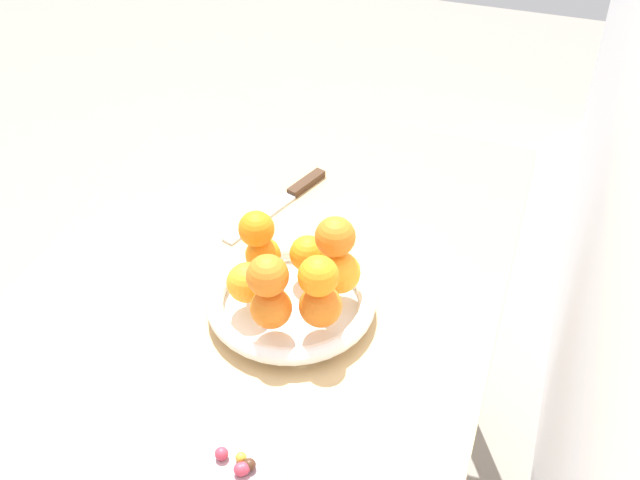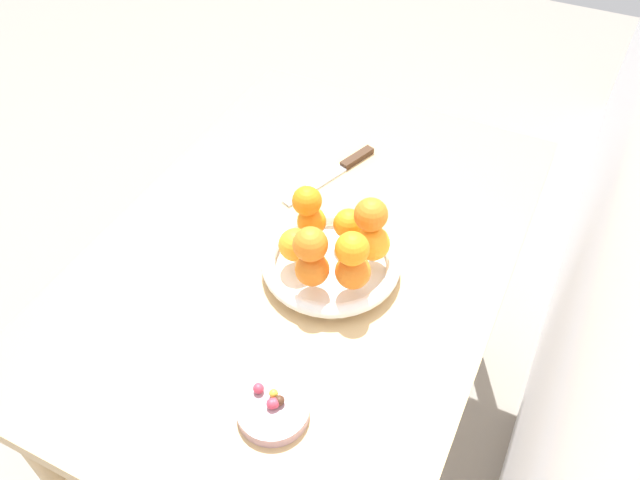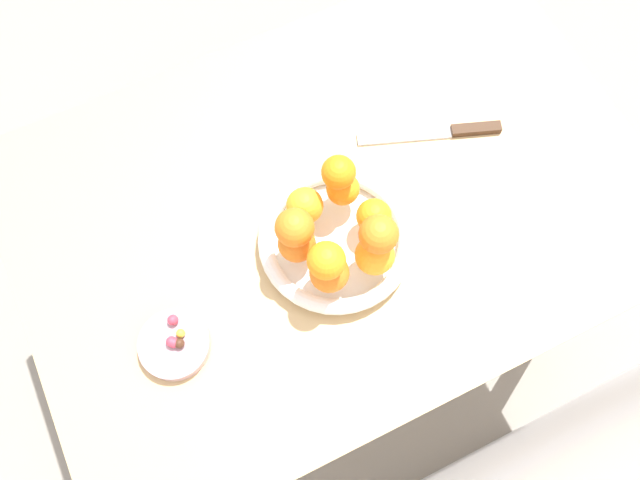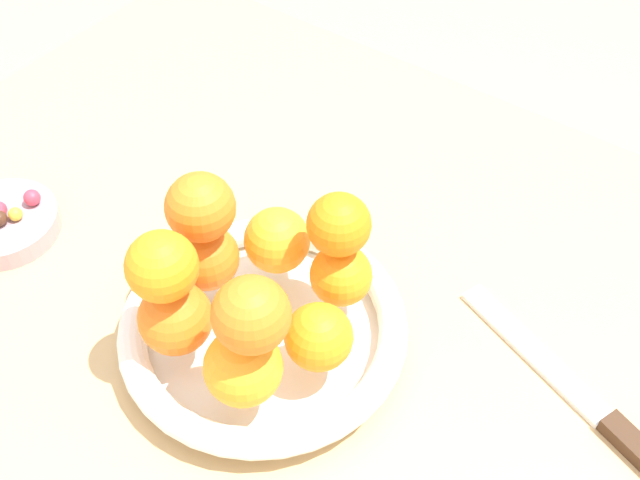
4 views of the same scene
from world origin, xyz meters
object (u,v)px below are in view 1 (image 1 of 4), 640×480
at_px(candy_ball_3, 222,454).
at_px(orange_2, 308,254).
at_px(candy_ball_1, 243,469).
at_px(candy_ball_2, 240,469).
at_px(orange_8, 335,237).
at_px(orange_9, 257,228).
at_px(orange_1, 339,274).
at_px(dining_table, 259,327).
at_px(orange_5, 271,308).
at_px(orange_7, 318,276).
at_px(fruit_bowl, 291,303).
at_px(orange_4, 247,283).
at_px(candy_ball_4, 249,465).
at_px(orange_3, 263,255).
at_px(orange_6, 268,276).
at_px(knife, 285,199).
at_px(candy_dish, 242,479).
at_px(orange_0, 320,306).
at_px(candy_ball_0, 241,457).

bearing_deg(candy_ball_3, orange_2, -178.85).
distance_m(candy_ball_1, candy_ball_2, 0.00).
distance_m(orange_8, orange_9, 0.12).
bearing_deg(orange_2, orange_1, 60.86).
relative_size(dining_table, candy_ball_2, 63.51).
relative_size(orange_1, orange_5, 1.05).
height_order(orange_5, orange_7, orange_7).
height_order(fruit_bowl, orange_4, orange_4).
bearing_deg(candy_ball_4, dining_table, -159.42).
height_order(candy_ball_2, candy_ball_4, same).
xyz_separation_m(orange_3, orange_4, (0.07, 0.00, 0.00)).
relative_size(orange_1, orange_6, 1.06).
distance_m(orange_3, orange_8, 0.13).
height_order(candy_ball_3, knife, candy_ball_3).
relative_size(fruit_bowl, orange_5, 4.24).
distance_m(orange_6, candy_ball_3, 0.25).
relative_size(dining_table, orange_2, 19.10).
distance_m(orange_4, orange_6, 0.09).
distance_m(orange_1, orange_4, 0.14).
relative_size(orange_2, knife, 0.23).
distance_m(candy_dish, orange_0, 0.27).
bearing_deg(fruit_bowl, orange_3, -124.67).
bearing_deg(candy_ball_4, orange_0, 177.92).
bearing_deg(orange_3, candy_ball_3, 12.30).
distance_m(dining_table, candy_ball_0, 0.36).
bearing_deg(orange_1, orange_2, -119.14).
distance_m(orange_2, candy_ball_0, 0.36).
height_order(orange_8, orange_9, orange_8).
relative_size(orange_1, candy_ball_1, 3.76).
distance_m(orange_8, candy_ball_3, 0.35).
height_order(orange_1, orange_6, orange_6).
bearing_deg(candy_ball_3, candy_ball_4, 83.83).
relative_size(orange_8, orange_9, 1.10).
xyz_separation_m(fruit_bowl, candy_dish, (0.30, 0.04, -0.01)).
height_order(orange_0, orange_6, orange_6).
bearing_deg(knife, orange_2, 29.19).
height_order(orange_6, candy_ball_3, orange_6).
bearing_deg(orange_8, orange_6, -31.12).
height_order(fruit_bowl, orange_9, orange_9).
relative_size(orange_8, candy_ball_2, 3.48).
height_order(orange_7, knife, orange_7).
distance_m(dining_table, orange_3, 0.16).
bearing_deg(knife, orange_3, 12.08).
bearing_deg(candy_ball_1, orange_3, -162.79).
height_order(candy_dish, orange_6, orange_6).
bearing_deg(orange_0, candy_ball_1, -3.06).
height_order(orange_4, candy_ball_3, orange_4).
bearing_deg(dining_table, orange_9, 98.15).
xyz_separation_m(dining_table, orange_4, (0.06, 0.01, 0.16)).
bearing_deg(orange_7, candy_dish, -3.20).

